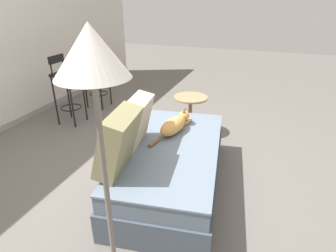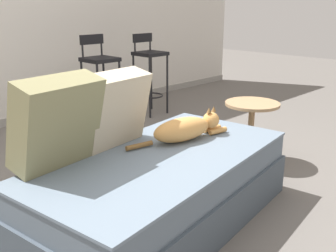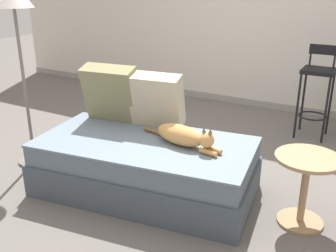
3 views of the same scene
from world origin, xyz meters
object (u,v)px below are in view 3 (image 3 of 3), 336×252
throw_pillow_corner (111,93)px  throw_pillow_middle (156,100)px  cat (183,136)px  floor_lamp (15,12)px  couch (145,166)px  side_table (305,180)px  bar_stool_near_window (317,84)px

throw_pillow_corner → throw_pillow_middle: size_ratio=1.07×
throw_pillow_middle → cat: (0.38, -0.24, -0.16)m
floor_lamp → couch: bearing=3.1°
couch → floor_lamp: 1.65m
couch → cat: (0.29, 0.08, 0.29)m
couch → side_table: 1.20m
couch → throw_pillow_middle: size_ratio=3.82×
cat → bar_stool_near_window: 1.92m
bar_stool_near_window → throw_pillow_middle: bearing=-123.0°
couch → bar_stool_near_window: (0.93, 1.89, 0.35)m
cat → floor_lamp: size_ratio=0.46×
cat → bar_stool_near_window: size_ratio=0.76×
bar_stool_near_window → couch: bearing=-116.2°
couch → throw_pillow_middle: (-0.09, 0.32, 0.45)m
throw_pillow_middle → cat: bearing=-32.6°
throw_pillow_corner → floor_lamp: 1.02m
throw_pillow_corner → cat: (0.80, -0.19, -0.17)m
couch → bar_stool_near_window: 2.14m
throw_pillow_middle → floor_lamp: (-1.11, -0.39, 0.69)m
cat → side_table: bearing=5.3°
bar_stool_near_window → floor_lamp: bearing=-137.4°
throw_pillow_middle → floor_lamp: size_ratio=0.29×
couch → floor_lamp: (-1.20, -0.06, 1.14)m
throw_pillow_middle → floor_lamp: bearing=-160.7°
throw_pillow_corner → throw_pillow_middle: throw_pillow_corner is taller
throw_pillow_corner → cat: throw_pillow_corner is taller
throw_pillow_corner → side_table: size_ratio=0.98×
couch → throw_pillow_middle: bearing=105.1°
cat → bar_stool_near_window: bearing=70.6°
couch → side_table: side_table is taller
couch → bar_stool_near_window: size_ratio=1.85×
throw_pillow_corner → bar_stool_near_window: (1.44, 1.62, -0.11)m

